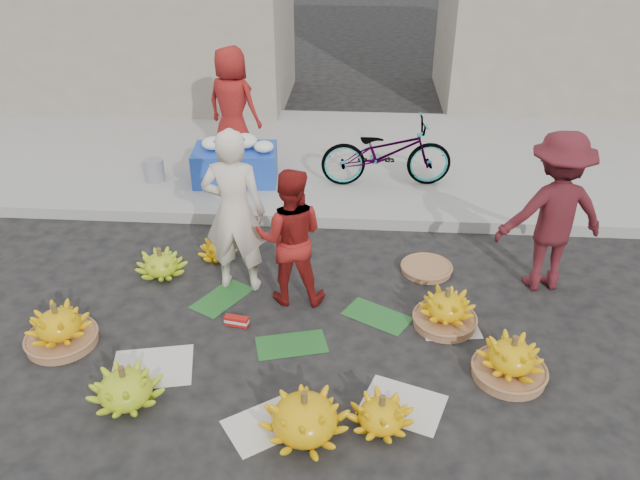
# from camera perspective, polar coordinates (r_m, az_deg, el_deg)

# --- Properties ---
(ground) EXTENTS (80.00, 80.00, 0.00)m
(ground) POSITION_cam_1_polar(r_m,az_deg,el_deg) (6.04, -1.46, -8.41)
(ground) COLOR black
(ground) RESTS_ON ground
(curb) EXTENTS (40.00, 0.25, 0.15)m
(curb) POSITION_cam_1_polar(r_m,az_deg,el_deg) (7.85, 0.02, 2.00)
(curb) COLOR gray
(curb) RESTS_ON ground
(sidewalk) EXTENTS (40.00, 4.00, 0.12)m
(sidewalk) POSITION_cam_1_polar(r_m,az_deg,el_deg) (9.76, 0.88, 7.68)
(sidewalk) COLOR gray
(sidewalk) RESTS_ON ground
(newspaper_scatter) EXTENTS (3.20, 1.80, 0.00)m
(newspaper_scatter) POSITION_cam_1_polar(r_m,az_deg,el_deg) (5.44, -2.25, -13.59)
(newspaper_scatter) COLOR silver
(newspaper_scatter) RESTS_ON ground
(banana_leaves) EXTENTS (2.00, 1.00, 0.00)m
(banana_leaves) POSITION_cam_1_polar(r_m,az_deg,el_deg) (6.21, -2.21, -7.19)
(banana_leaves) COLOR #1B5120
(banana_leaves) RESTS_ON ground
(banana_bunch_0) EXTENTS (0.69, 0.69, 0.44)m
(banana_bunch_0) POSITION_cam_1_polar(r_m,az_deg,el_deg) (6.27, -22.76, -7.37)
(banana_bunch_0) COLOR brown
(banana_bunch_0) RESTS_ON ground
(banana_bunch_1) EXTENTS (0.73, 0.73, 0.38)m
(banana_bunch_1) POSITION_cam_1_polar(r_m,az_deg,el_deg) (5.46, -17.42, -12.72)
(banana_bunch_1) COLOR #85AB18
(banana_bunch_1) RESTS_ON ground
(banana_bunch_2) EXTENTS (0.82, 0.82, 0.43)m
(banana_bunch_2) POSITION_cam_1_polar(r_m,az_deg,el_deg) (4.96, -1.42, -15.80)
(banana_bunch_2) COLOR #EAB40B
(banana_bunch_2) RESTS_ON ground
(banana_bunch_3) EXTENTS (0.60, 0.60, 0.32)m
(banana_bunch_3) POSITION_cam_1_polar(r_m,az_deg,el_deg) (5.07, 5.64, -15.55)
(banana_bunch_3) COLOR #EAB40B
(banana_bunch_3) RESTS_ON ground
(banana_bunch_4) EXTENTS (0.63, 0.63, 0.44)m
(banana_bunch_4) POSITION_cam_1_polar(r_m,az_deg,el_deg) (5.69, 17.08, -10.43)
(banana_bunch_4) COLOR brown
(banana_bunch_4) RESTS_ON ground
(banana_bunch_5) EXTENTS (0.60, 0.60, 0.42)m
(banana_bunch_5) POSITION_cam_1_polar(r_m,az_deg,el_deg) (6.15, 11.43, -6.27)
(banana_bunch_5) COLOR brown
(banana_bunch_5) RESTS_ON ground
(banana_bunch_6) EXTENTS (0.63, 0.63, 0.32)m
(banana_bunch_6) POSITION_cam_1_polar(r_m,az_deg,el_deg) (7.02, -14.35, -2.07)
(banana_bunch_6) COLOR #85AB18
(banana_bunch_6) RESTS_ON ground
(banana_bunch_7) EXTENTS (0.42, 0.42, 0.26)m
(banana_bunch_7) POSITION_cam_1_polar(r_m,az_deg,el_deg) (7.21, -9.35, -0.87)
(banana_bunch_7) COLOR #EAB40B
(banana_bunch_7) RESTS_ON ground
(basket_spare) EXTENTS (0.70, 0.70, 0.06)m
(basket_spare) POSITION_cam_1_polar(r_m,az_deg,el_deg) (7.00, 9.70, -2.61)
(basket_spare) COLOR brown
(basket_spare) RESTS_ON ground
(incense_stack) EXTENTS (0.24, 0.12, 0.10)m
(incense_stack) POSITION_cam_1_polar(r_m,az_deg,el_deg) (6.14, -7.63, -7.34)
(incense_stack) COLOR #B11712
(incense_stack) RESTS_ON ground
(vendor_cream) EXTENTS (0.66, 0.45, 1.75)m
(vendor_cream) POSITION_cam_1_polar(r_m,az_deg,el_deg) (6.31, -7.84, 2.57)
(vendor_cream) COLOR beige
(vendor_cream) RESTS_ON ground
(vendor_red) EXTENTS (0.71, 0.56, 1.44)m
(vendor_red) POSITION_cam_1_polar(r_m,az_deg,el_deg) (6.12, -2.75, 0.26)
(vendor_red) COLOR maroon
(vendor_red) RESTS_ON ground
(man_striped) EXTENTS (1.20, 0.83, 1.71)m
(man_striped) POSITION_cam_1_polar(r_m,az_deg,el_deg) (6.70, 20.55, 2.33)
(man_striped) COLOR maroon
(man_striped) RESTS_ON ground
(flower_table) EXTENTS (1.18, 0.79, 0.66)m
(flower_table) POSITION_cam_1_polar(r_m,az_deg,el_deg) (8.75, -7.70, 7.05)
(flower_table) COLOR #1A3DA9
(flower_table) RESTS_ON sidewalk
(grey_bucket) EXTENTS (0.27, 0.27, 0.30)m
(grey_bucket) POSITION_cam_1_polar(r_m,az_deg,el_deg) (9.02, -14.90, 6.19)
(grey_bucket) COLOR gray
(grey_bucket) RESTS_ON sidewalk
(flower_vendor) EXTENTS (0.96, 0.81, 1.68)m
(flower_vendor) POSITION_cam_1_polar(r_m,az_deg,el_deg) (9.27, -8.00, 12.10)
(flower_vendor) COLOR maroon
(flower_vendor) RESTS_ON sidewalk
(bicycle) EXTENTS (0.77, 1.81, 0.93)m
(bicycle) POSITION_cam_1_polar(r_m,az_deg,el_deg) (8.54, 6.10, 7.98)
(bicycle) COLOR gray
(bicycle) RESTS_ON sidewalk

